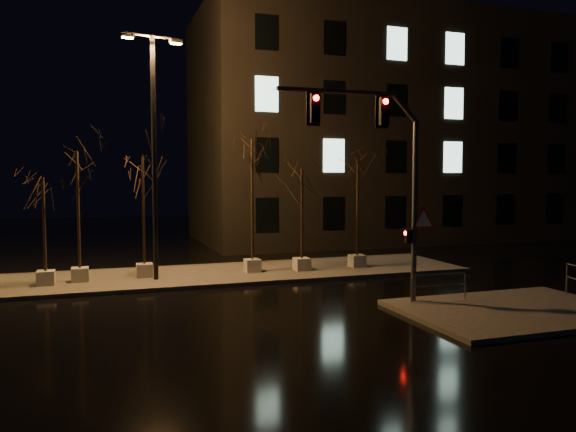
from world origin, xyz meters
name	(u,v)px	position (x,y,z in m)	size (l,w,h in m)	color
ground	(255,306)	(0.00, 0.00, 0.00)	(90.00, 90.00, 0.00)	black
median	(218,274)	(0.00, 6.00, 0.07)	(22.00, 5.00, 0.15)	#45423D
sidewalk_corner	(514,311)	(7.50, -3.50, 0.07)	(7.00, 5.00, 0.15)	#45423D
building	(378,131)	(14.00, 18.00, 7.50)	(25.00, 12.00, 15.00)	black
tree_0	(44,202)	(-6.82, 5.44, 3.35)	(1.80, 1.80, 4.21)	#B5B4A8
tree_1	(78,180)	(-5.60, 5.79, 4.16)	(1.80, 1.80, 5.28)	#B5B4A8
tree_2	(143,183)	(-3.09, 6.04, 4.02)	(1.80, 1.80, 5.10)	#B5B4A8
tree_3	(252,169)	(1.47, 5.78, 4.63)	(1.80, 1.80, 5.91)	#B5B4A8
tree_4	(302,191)	(3.64, 5.43, 3.67)	(1.80, 1.80, 4.63)	#B5B4A8
tree_5	(358,184)	(6.39, 5.52, 3.97)	(1.80, 1.80, 5.03)	#B5B4A8
traffic_signal_mast	(385,166)	(3.95, -1.51, 4.65)	(5.62, 0.22, 6.86)	#5A5B61
streetlight_main	(154,140)	(-2.70, 5.28, 5.75)	(2.42, 0.73, 9.71)	black
guard_rail_a	(439,283)	(5.91, -1.72, 0.74)	(2.09, 0.11, 0.90)	#5A5B61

